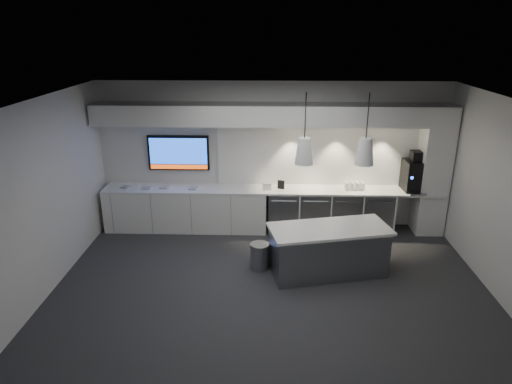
{
  "coord_description": "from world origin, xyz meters",
  "views": [
    {
      "loc": [
        -0.04,
        -6.51,
        3.98
      ],
      "look_at": [
        -0.28,
        1.1,
        1.21
      ],
      "focal_mm": 32.0,
      "sensor_mm": 36.0,
      "label": 1
    }
  ],
  "objects_px": {
    "wall_tv": "(179,153)",
    "coffee_machine": "(415,174)",
    "bin": "(260,256)",
    "island": "(328,250)"
  },
  "relations": [
    {
      "from": "wall_tv",
      "to": "bin",
      "type": "bearing_deg",
      "value": -48.18
    },
    {
      "from": "bin",
      "to": "coffee_machine",
      "type": "distance_m",
      "value": 3.61
    },
    {
      "from": "coffee_machine",
      "to": "bin",
      "type": "bearing_deg",
      "value": -154.64
    },
    {
      "from": "wall_tv",
      "to": "coffee_machine",
      "type": "distance_m",
      "value": 4.77
    },
    {
      "from": "bin",
      "to": "coffee_machine",
      "type": "height_order",
      "value": "coffee_machine"
    },
    {
      "from": "wall_tv",
      "to": "coffee_machine",
      "type": "relative_size",
      "value": 1.56
    },
    {
      "from": "wall_tv",
      "to": "coffee_machine",
      "type": "bearing_deg",
      "value": -2.97
    },
    {
      "from": "bin",
      "to": "coffee_machine",
      "type": "bearing_deg",
      "value": 28.57
    },
    {
      "from": "bin",
      "to": "wall_tv",
      "type": "bearing_deg",
      "value": 131.82
    },
    {
      "from": "island",
      "to": "coffee_machine",
      "type": "distance_m",
      "value": 2.71
    }
  ]
}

